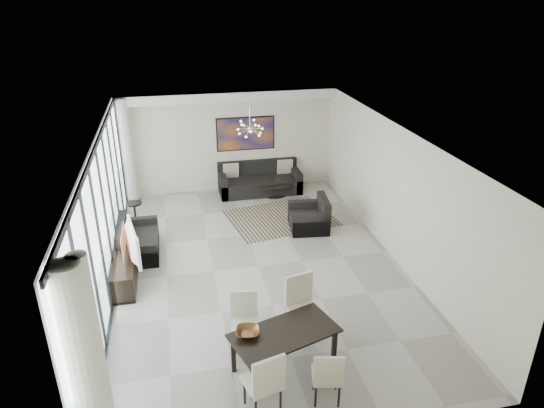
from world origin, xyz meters
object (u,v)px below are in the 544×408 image
object	(u,v)px
coffee_table	(274,187)
sofa_main	(260,182)
dining_table	(284,337)
television	(128,243)
tv_console	(124,269)

from	to	relation	value
coffee_table	sofa_main	bearing A→B (deg)	143.99
coffee_table	dining_table	xyz separation A→B (m)	(-1.34, -6.85, 0.38)
coffee_table	television	xyz separation A→B (m)	(-3.79, -3.85, 0.67)
coffee_table	tv_console	world-z (taller)	tv_console
tv_console	coffee_table	bearing A→B (deg)	43.68
dining_table	sofa_main	bearing A→B (deg)	82.27
coffee_table	dining_table	bearing A→B (deg)	-101.09
television	dining_table	size ratio (longest dim) A/B	0.66
coffee_table	television	size ratio (longest dim) A/B	0.90
coffee_table	sofa_main	xyz separation A→B (m)	(-0.38, 0.27, 0.08)
coffee_table	sofa_main	world-z (taller)	sofa_main
sofa_main	tv_console	xyz separation A→B (m)	(-3.57, -4.05, -0.02)
sofa_main	television	xyz separation A→B (m)	(-3.41, -4.12, 0.60)
tv_console	television	world-z (taller)	television
tv_console	television	bearing A→B (deg)	-24.74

